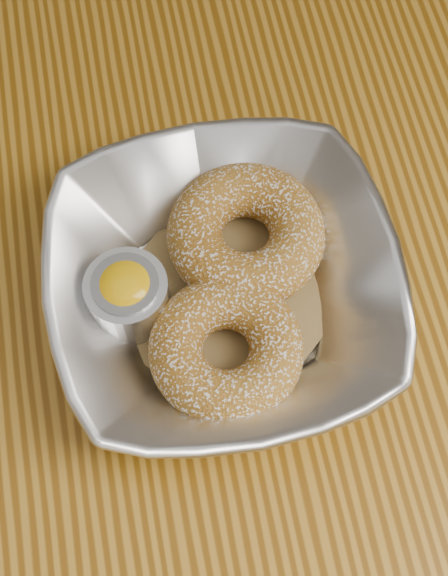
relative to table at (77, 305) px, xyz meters
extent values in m
plane|color=#565659|center=(0.00, 0.00, -0.65)|extent=(4.00, 4.00, 0.00)
cube|color=#8E5F17|center=(0.00, 0.00, 0.08)|extent=(1.20, 0.80, 0.04)
imported|color=silver|center=(0.12, -0.07, 0.13)|extent=(0.24, 0.24, 0.06)
cube|color=olive|center=(0.12, -0.07, 0.11)|extent=(0.20, 0.20, 0.00)
torus|color=#925F1C|center=(0.14, -0.03, 0.13)|extent=(0.15, 0.15, 0.04)
torus|color=#925F1C|center=(0.11, -0.11, 0.13)|extent=(0.12, 0.12, 0.04)
cylinder|color=silver|center=(0.05, -0.06, 0.13)|extent=(0.06, 0.06, 0.04)
cylinder|color=gray|center=(0.05, -0.06, 0.13)|extent=(0.05, 0.05, 0.04)
ellipsoid|color=#F8B707|center=(0.05, -0.06, 0.14)|extent=(0.04, 0.04, 0.03)
camera|label=1|loc=(0.07, -0.29, 0.64)|focal=50.00mm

